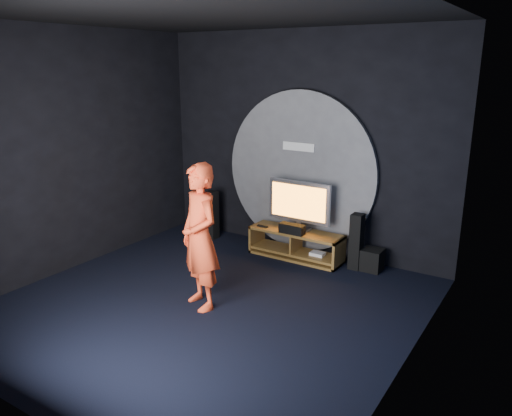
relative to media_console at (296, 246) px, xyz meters
The scene contains 15 objects.
floor 2.07m from the media_console, 95.00° to the right, with size 5.00×5.00×0.00m, color black.
back_wall 1.63m from the media_console, 111.74° to the left, with size 5.00×0.04×3.50m, color black.
front_wall 4.81m from the media_console, 92.26° to the right, with size 5.00×0.04×3.50m, color black.
left_wall 3.72m from the media_console, 142.58° to the right, with size 0.04×5.00×3.50m, color black.
right_wall 3.47m from the media_console, 41.46° to the right, with size 0.04×5.00×3.50m, color black.
ceiling 3.90m from the media_console, 95.00° to the right, with size 5.00×5.00×0.01m, color black.
wall_disc_panel 1.19m from the media_console, 114.50° to the left, with size 2.60×0.11×2.60m.
media_console is the anchor object (origin of this frame).
tv 0.69m from the media_console, 95.66° to the left, with size 1.04×0.22×0.78m.
center_speaker 0.36m from the media_console, 92.63° to the right, with size 0.40×0.15×0.15m, color black.
remote 0.63m from the media_console, 167.90° to the right, with size 0.18×0.05×0.02m, color black.
tower_speaker_left 1.71m from the media_console, behind, with size 0.17×0.19×0.86m, color black.
tower_speaker_right 0.98m from the media_console, ahead, with size 0.17×0.19×0.86m, color black.
subwoofer 1.20m from the media_console, ahead, with size 0.30×0.30×0.33m, color black.
player 2.23m from the media_console, 96.60° to the right, with size 0.67×0.44×1.85m, color #F44521.
Camera 1 is at (3.64, -4.54, 2.97)m, focal length 35.00 mm.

